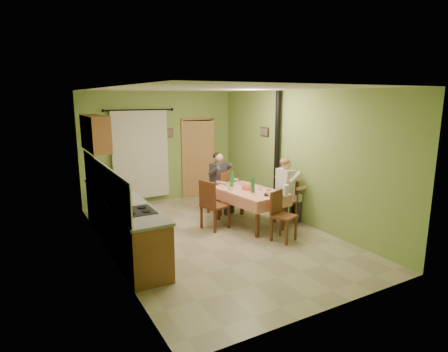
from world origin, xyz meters
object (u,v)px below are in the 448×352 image
dining_table (249,207)px  chair_far (220,201)px  chair_left (214,215)px  stove_flue (276,170)px  chair_right (286,210)px  man_far (219,176)px  man_right (286,183)px  chair_near (283,226)px

dining_table → chair_far: chair_far is taller
chair_left → stove_flue: 1.88m
chair_right → man_far: bearing=34.7°
dining_table → chair_right: bearing=-27.2°
chair_right → man_far: (-0.90, 1.33, 0.59)m
man_far → dining_table: bearing=-105.6°
man_far → man_right: 1.60m
chair_near → stove_flue: 1.85m
chair_far → man_right: (0.88, -1.31, 0.59)m
dining_table → man_far: man_far is taller
chair_right → man_right: bearing=90.0°
chair_left → man_far: man_far is taller
chair_right → stove_flue: (0.22, 0.66, 0.74)m
dining_table → man_far: (-0.14, 1.05, 0.50)m
chair_far → chair_right: size_ratio=1.07×
dining_table → stove_flue: size_ratio=0.60×
stove_flue → man_right: bearing=-109.2°
stove_flue → chair_left: bearing=-172.6°
chair_near → man_right: (0.67, 0.78, 0.59)m
chair_right → chair_left: 1.56m
chair_near → chair_right: 1.04m
dining_table → man_right: man_right is taller
chair_near → dining_table: bearing=-107.2°
chair_left → stove_flue: bearing=81.4°
man_far → chair_left: bearing=-147.1°
chair_far → man_right: man_right is taller
dining_table → stove_flue: 1.23m
dining_table → chair_far: bearing=90.0°
chair_near → chair_left: 1.46m
chair_near → chair_right: size_ratio=1.02×
chair_right → man_right: size_ratio=0.67×
dining_table → man_right: bearing=-27.5°
chair_near → chair_left: chair_left is taller
man_right → stove_flue: size_ratio=0.50×
dining_table → chair_near: bearing=-93.1°
dining_table → chair_far: (-0.13, 1.04, -0.09)m
dining_table → man_right: size_ratio=1.20×
chair_left → man_far: bearing=130.0°
chair_left → man_right: 1.66m
chair_far → stove_flue: stove_flue is taller
chair_far → stove_flue: bearing=-53.6°
man_far → stove_flue: size_ratio=0.50×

